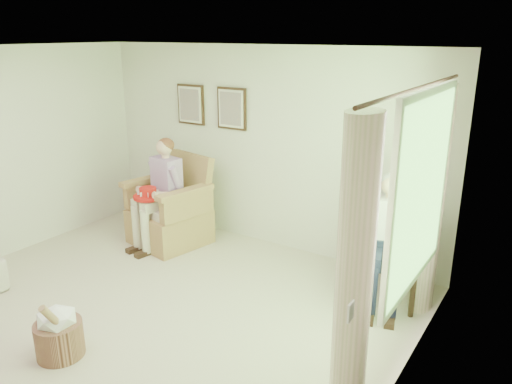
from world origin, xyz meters
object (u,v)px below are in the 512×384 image
wood_armchair (389,250)px  person_wicker (161,185)px  red_hat (148,194)px  person_dark (386,232)px  wicker_armchair (171,215)px  hatbox (58,332)px

wood_armchair → person_wicker: size_ratio=0.69×
red_hat → person_dark: bearing=6.4°
wicker_armchair → red_hat: bearing=-87.0°
wood_armchair → hatbox: (-2.07, -2.60, -0.30)m
wood_armchair → hatbox: bearing=-144.7°
person_wicker → wicker_armchair: bearing=101.3°
wood_armchair → red_hat: (-3.00, -0.50, 0.22)m
wicker_armchair → red_hat: 0.52m
person_wicker → person_dark: person_wicker is taller
red_hat → person_wicker: bearing=75.3°
wood_armchair → red_hat: wood_armchair is taller
wicker_armchair → hatbox: bearing=-58.8°
wood_armchair → person_dark: size_ratio=0.72×
person_wicker → red_hat: 0.22m
hatbox → red_hat: bearing=114.1°
red_hat → hatbox: (0.94, -2.10, -0.52)m
wicker_armchair → wood_armchair: size_ratio=1.20×
wicker_armchair → person_dark: size_ratio=0.86×
wood_armchair → person_dark: 0.31m
person_dark → hatbox: bearing=-146.6°
person_wicker → person_dark: bearing=14.1°
person_dark → wicker_armchair: bearing=163.5°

